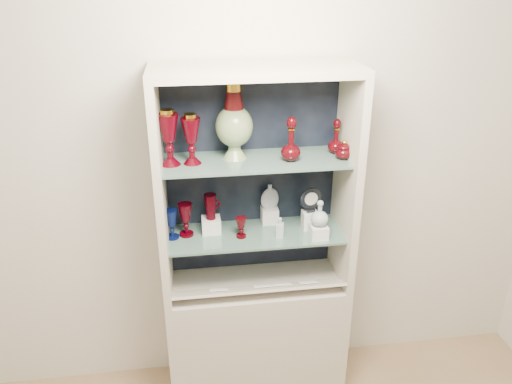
{
  "coord_description": "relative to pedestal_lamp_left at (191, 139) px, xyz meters",
  "views": [
    {
      "loc": [
        -0.33,
        -0.78,
        2.35
      ],
      "look_at": [
        0.0,
        1.53,
        1.3
      ],
      "focal_mm": 35.0,
      "sensor_mm": 36.0,
      "label": 1
    }
  ],
  "objects": [
    {
      "name": "clear_round_decanter",
      "position": [
        0.64,
        -0.09,
        -0.41
      ],
      "size": [
        0.12,
        0.12,
        0.14
      ],
      "primitive_type": null,
      "rotation": [
        0.0,
        0.0,
        0.39
      ],
      "color": "#9CAEB5",
      "rests_on": "riser_clear_round_decanter"
    },
    {
      "name": "cabinet_side_left",
      "position": [
        -0.17,
        -0.01,
        -0.27
      ],
      "size": [
        0.04,
        0.4,
        1.15
      ],
      "primitive_type": "cube",
      "color": "beige",
      "rests_on": "cabinet_base"
    },
    {
      "name": "cameo_medallion",
      "position": [
        0.61,
        0.02,
        -0.37
      ],
      "size": [
        0.13,
        0.06,
        0.14
      ],
      "primitive_type": null,
      "rotation": [
        0.0,
        0.0,
        0.15
      ],
      "color": "black",
      "rests_on": "riser_cameo_medallion"
    },
    {
      "name": "cabinet_side_right",
      "position": [
        0.79,
        -0.01,
        -0.27
      ],
      "size": [
        0.04,
        0.4,
        1.15
      ],
      "primitive_type": "cube",
      "color": "beige",
      "rests_on": "cabinet_base"
    },
    {
      "name": "label_card_2",
      "position": [
        0.58,
        -0.12,
        -0.8
      ],
      "size": [
        0.1,
        0.06,
        0.03
      ],
      "primitive_type": "cube",
      "rotation": [
        -0.44,
        0.0,
        0.0
      ],
      "color": "white",
      "rests_on": "label_ledge"
    },
    {
      "name": "riser_clear_round_decanter",
      "position": [
        0.64,
        -0.09,
        -0.51
      ],
      "size": [
        0.09,
        0.09,
        0.07
      ],
      "primitive_type": "cube",
      "color": "silver",
      "rests_on": "shelf_lower"
    },
    {
      "name": "flat_flask",
      "position": [
        0.41,
        0.12,
        -0.38
      ],
      "size": [
        0.11,
        0.06,
        0.14
      ],
      "primitive_type": null,
      "rotation": [
        0.0,
        0.0,
        0.17
      ],
      "color": "#A6ACBA",
      "rests_on": "riser_flat_flask"
    },
    {
      "name": "ruby_goblet_small",
      "position": [
        0.23,
        -0.03,
        -0.49
      ],
      "size": [
        0.06,
        0.06,
        0.11
      ],
      "primitive_type": null,
      "rotation": [
        0.0,
        0.0,
        0.11
      ],
      "color": "#47060B",
      "rests_on": "shelf_lower"
    },
    {
      "name": "riser_cameo_medallion",
      "position": [
        0.61,
        0.02,
        -0.49
      ],
      "size": [
        0.08,
        0.08,
        0.1
      ],
      "primitive_type": "cube",
      "color": "silver",
      "rests_on": "shelf_lower"
    },
    {
      "name": "shelf_lower",
      "position": [
        0.31,
        0.01,
        -0.55
      ],
      "size": [
        0.92,
        0.34,
        0.01
      ],
      "primitive_type": "cube",
      "color": "slate",
      "rests_on": "cabinet_side_left"
    },
    {
      "name": "clear_square_bottle",
      "position": [
        0.44,
        -0.05,
        -0.49
      ],
      "size": [
        0.05,
        0.05,
        0.11
      ],
      "primitive_type": null,
      "rotation": [
        0.0,
        0.0,
        -0.19
      ],
      "color": "#9CAEB5",
      "rests_on": "shelf_lower"
    },
    {
      "name": "cabinet_back_panel",
      "position": [
        0.31,
        0.18,
        -0.27
      ],
      "size": [
        0.98,
        0.02,
        1.15
      ],
      "primitive_type": "cube",
      "color": "black",
      "rests_on": "cabinet_base"
    },
    {
      "name": "pedestal_lamp_right",
      "position": [
        -0.11,
        -0.0,
        0.01
      ],
      "size": [
        0.12,
        0.12,
        0.28
      ],
      "primitive_type": null,
      "rotation": [
        0.0,
        0.0,
        -0.12
      ],
      "color": "#3F010A",
      "rests_on": "shelf_upper"
    },
    {
      "name": "label_ledge",
      "position": [
        0.31,
        -0.12,
        -0.81
      ],
      "size": [
        0.92,
        0.17,
        0.09
      ],
      "primitive_type": "cube",
      "rotation": [
        -0.44,
        0.0,
        0.0
      ],
      "color": "beige",
      "rests_on": "cabinet_base"
    },
    {
      "name": "riser_ruby_pitcher",
      "position": [
        0.08,
        0.06,
        -0.5
      ],
      "size": [
        0.1,
        0.1,
        0.08
      ],
      "primitive_type": "cube",
      "color": "silver",
      "rests_on": "shelf_lower"
    },
    {
      "name": "ruby_decanter_a",
      "position": [
        0.49,
        -0.03,
        0.0
      ],
      "size": [
        0.12,
        0.12,
        0.25
      ],
      "primitive_type": null,
      "rotation": [
        0.0,
        0.0,
        0.2
      ],
      "color": "#47060B",
      "rests_on": "shelf_upper"
    },
    {
      "name": "ruby_decanter_b",
      "position": [
        0.74,
        0.05,
        -0.03
      ],
      "size": [
        0.11,
        0.11,
        0.19
      ],
      "primitive_type": null,
      "rotation": [
        0.0,
        0.0,
        0.32
      ],
      "color": "#47060B",
      "rests_on": "shelf_upper"
    },
    {
      "name": "lidded_bowl",
      "position": [
        0.75,
        -0.04,
        -0.08
      ],
      "size": [
        0.1,
        0.1,
        0.1
      ],
      "primitive_type": null,
      "rotation": [
        0.0,
        0.0,
        -0.19
      ],
      "color": "#47060B",
      "rests_on": "shelf_upper"
    },
    {
      "name": "ruby_goblet_tall",
      "position": [
        -0.05,
        0.04,
        -0.45
      ],
      "size": [
        0.09,
        0.09,
        0.18
      ],
      "primitive_type": null,
      "rotation": [
        0.0,
        0.0,
        0.22
      ],
      "color": "#3F010A",
      "rests_on": "shelf_lower"
    },
    {
      "name": "cobalt_goblet",
      "position": [
        -0.13,
        0.02,
        -0.46
      ],
      "size": [
        0.08,
        0.08,
        0.16
      ],
      "primitive_type": null,
      "rotation": [
        0.0,
        0.0,
        -0.27
      ],
      "color": "#0A1346",
      "rests_on": "shelf_lower"
    },
    {
      "name": "wall_back",
      "position": [
        0.31,
        0.21,
        -0.19
      ],
      "size": [
        3.5,
        0.02,
        2.8
      ],
      "primitive_type": "cube",
      "color": "beige",
      "rests_on": "ground"
    },
    {
      "name": "ruby_pitcher",
      "position": [
        0.08,
        0.06,
        -0.4
      ],
      "size": [
        0.12,
        0.1,
        0.14
      ],
      "primitive_type": null,
      "rotation": [
        0.0,
        0.0,
        0.35
      ],
      "color": "#3F010A",
      "rests_on": "riser_ruby_pitcher"
    },
    {
      "name": "shelf_upper",
      "position": [
        0.31,
        0.01,
        -0.13
      ],
      "size": [
        0.92,
        0.34,
        0.01
      ],
      "primitive_type": "cube",
      "color": "slate",
      "rests_on": "cabinet_side_left"
    },
    {
      "name": "pedestal_lamp_left",
      "position": [
        0.0,
        0.0,
        0.0
      ],
      "size": [
        0.11,
        0.11,
        0.25
      ],
      "primitive_type": null,
      "rotation": [
        0.0,
        0.0,
        0.14
      ],
      "color": "#3F010A",
      "rests_on": "shelf_upper"
    },
    {
      "name": "label_card_3",
      "position": [
        0.44,
        -0.12,
        -0.8
      ],
      "size": [
        0.1,
        0.06,
        0.03
      ],
      "primitive_type": "cube",
      "rotation": [
        -0.44,
        0.0,
        0.0
      ],
      "color": "white",
      "rests_on": "label_ledge"
    },
    {
      "name": "cabinet_base",
      "position": [
        0.31,
        -0.01,
        -1.22
      ],
      "size": [
        1.0,
        0.4,
        0.75
      ],
      "primitive_type": "cube",
      "color": "beige",
      "rests_on": "ground"
    },
    {
      "name": "enamel_urn",
      "position": [
        0.21,
        0.05,
        0.07
      ],
      "size": [
        0.2,
        0.2,
        0.39
      ],
      "primitive_type": null,
      "rotation": [
        0.0,
        0.0,
        0.05
      ],
      "color": "#0C461F",
      "rests_on": "shelf_upper"
    },
    {
      "name": "label_card_1",
      "position": [
        0.1,
        -0.12,
        -0.8
      ],
      "size": [
        0.1,
        0.06,
        0.03
      ],
      "primitive_type": "cube",
      "rotation": [
        -0.44,
        0.0,
        0.0
      ],
      "color": "white",
      "rests_on": "label_ledge"
    },
    {
      "name": "riser_flat_flask",
      "position": [
        0.41,
        0.12,
        -0.5
      ],
      "size": [
        0.09,
        0.09,
        0.09
      ],
      "primitive_type": "cube",
      "color": "silver",
      "rests_on": "shelf_lower"
    },
    {
      "name": "cabinet_top_cap",
      "position": [
        0.31,
        -0.01,
        0.33
      ],
      "size": [
        1.0,
        0.4,
        0.04
      ],
      "primitive_type": "cube",
      "color": "beige",
      "rests_on": "cabinet_side_left"
    },
    {
      "name": "label_card_0",
      "position": [
        0.33,
        -0.12,
        -0.8
      ],
      "size": [
        0.1,
        0.06,
        0.03
      ],
      "primitive_type": "cube",
      "rotation": [
        -0.44,
        0.0,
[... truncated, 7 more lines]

